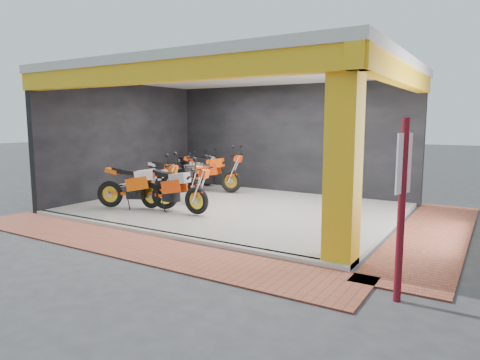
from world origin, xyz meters
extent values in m
plane|color=#2D2D30|center=(0.00, 0.00, 0.00)|extent=(80.00, 80.00, 0.00)
cube|color=white|center=(0.00, 2.00, 0.05)|extent=(8.00, 6.00, 0.10)
cube|color=beige|center=(0.00, 2.00, 3.60)|extent=(8.40, 6.40, 0.20)
cube|color=black|center=(0.00, 5.10, 1.75)|extent=(8.20, 0.20, 3.50)
cube|color=black|center=(-4.10, 2.00, 1.75)|extent=(0.20, 6.20, 3.50)
cube|color=gold|center=(3.75, -0.75, 1.75)|extent=(0.50, 0.50, 3.50)
cube|color=gold|center=(0.00, -1.00, 3.30)|extent=(8.40, 0.30, 0.40)
cube|color=gold|center=(4.00, 2.00, 3.30)|extent=(0.30, 6.40, 0.40)
cube|color=white|center=(0.00, -1.02, 0.05)|extent=(8.00, 0.20, 0.10)
cube|color=brown|center=(0.00, -1.80, 0.01)|extent=(9.00, 1.40, 0.03)
cube|color=brown|center=(4.80, 2.00, 0.01)|extent=(1.40, 7.00, 0.03)
cylinder|color=maroon|center=(4.87, -1.79, 1.20)|extent=(0.10, 0.10, 2.40)
cube|color=white|center=(4.87, -1.79, 1.82)|extent=(0.13, 0.32, 0.77)
camera|label=1|loc=(5.91, -7.45, 2.35)|focal=32.00mm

